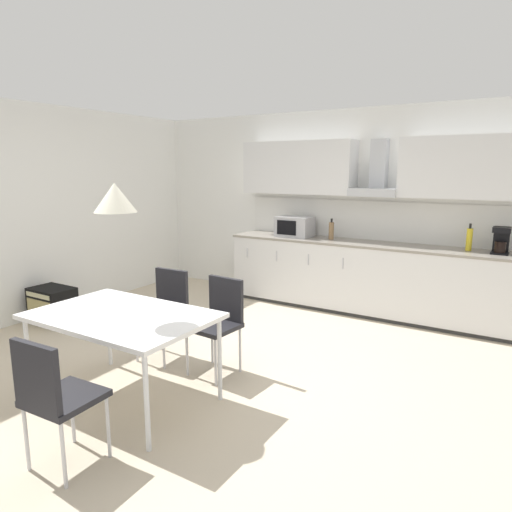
{
  "coord_description": "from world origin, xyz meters",
  "views": [
    {
      "loc": [
        2.46,
        -3.2,
        1.85
      ],
      "look_at": [
        0.14,
        0.58,
        1.0
      ],
      "focal_mm": 32.0,
      "sensor_mm": 36.0,
      "label": 1
    }
  ],
  "objects_px": {
    "bottle_brown": "(331,230)",
    "pendant_lamp": "(115,198)",
    "chair_far_left": "(166,305)",
    "guitar_amp": "(53,305)",
    "chair_far_right": "(219,316)",
    "dining_table": "(122,319)",
    "microwave": "(295,227)",
    "coffee_maker": "(501,240)",
    "bottle_yellow": "(469,239)",
    "chair_near_right": "(53,391)"
  },
  "relations": [
    {
      "from": "bottle_brown",
      "to": "chair_far_right",
      "type": "xyz_separation_m",
      "value": [
        -0.06,
        -2.46,
        -0.51
      ]
    },
    {
      "from": "guitar_amp",
      "to": "bottle_yellow",
      "type": "bearing_deg",
      "value": 30.01
    },
    {
      "from": "bottle_brown",
      "to": "pendant_lamp",
      "type": "distance_m",
      "value": 3.38
    },
    {
      "from": "bottle_yellow",
      "to": "guitar_amp",
      "type": "bearing_deg",
      "value": -149.99
    },
    {
      "from": "microwave",
      "to": "chair_near_right",
      "type": "bearing_deg",
      "value": -83.57
    },
    {
      "from": "coffee_maker",
      "to": "chair_near_right",
      "type": "height_order",
      "value": "coffee_maker"
    },
    {
      "from": "pendant_lamp",
      "to": "guitar_amp",
      "type": "bearing_deg",
      "value": 158.42
    },
    {
      "from": "chair_near_right",
      "to": "chair_far_left",
      "type": "relative_size",
      "value": 1.0
    },
    {
      "from": "bottle_yellow",
      "to": "chair_near_right",
      "type": "distance_m",
      "value": 4.56
    },
    {
      "from": "bottle_yellow",
      "to": "chair_far_left",
      "type": "distance_m",
      "value": 3.49
    },
    {
      "from": "microwave",
      "to": "coffee_maker",
      "type": "bearing_deg",
      "value": 0.59
    },
    {
      "from": "chair_far_right",
      "to": "pendant_lamp",
      "type": "distance_m",
      "value": 1.43
    },
    {
      "from": "chair_far_left",
      "to": "chair_far_right",
      "type": "bearing_deg",
      "value": -0.02
    },
    {
      "from": "coffee_maker",
      "to": "bottle_yellow",
      "type": "bearing_deg",
      "value": 175.04
    },
    {
      "from": "coffee_maker",
      "to": "chair_far_right",
      "type": "relative_size",
      "value": 0.34
    },
    {
      "from": "bottle_brown",
      "to": "chair_far_right",
      "type": "bearing_deg",
      "value": -91.49
    },
    {
      "from": "chair_far_left",
      "to": "pendant_lamp",
      "type": "distance_m",
      "value": 1.43
    },
    {
      "from": "microwave",
      "to": "pendant_lamp",
      "type": "bearing_deg",
      "value": -87.53
    },
    {
      "from": "bottle_yellow",
      "to": "chair_far_left",
      "type": "xyz_separation_m",
      "value": [
        -2.4,
        -2.48,
        -0.52
      ]
    },
    {
      "from": "bottle_brown",
      "to": "pendant_lamp",
      "type": "relative_size",
      "value": 0.87
    },
    {
      "from": "chair_near_right",
      "to": "pendant_lamp",
      "type": "distance_m",
      "value": 1.43
    },
    {
      "from": "bottle_brown",
      "to": "chair_near_right",
      "type": "relative_size",
      "value": 0.32
    },
    {
      "from": "chair_far_right",
      "to": "guitar_amp",
      "type": "relative_size",
      "value": 1.67
    },
    {
      "from": "bottle_yellow",
      "to": "guitar_amp",
      "type": "height_order",
      "value": "bottle_yellow"
    },
    {
      "from": "dining_table",
      "to": "chair_far_right",
      "type": "bearing_deg",
      "value": 68.94
    },
    {
      "from": "bottle_yellow",
      "to": "chair_far_right",
      "type": "height_order",
      "value": "bottle_yellow"
    },
    {
      "from": "bottle_yellow",
      "to": "pendant_lamp",
      "type": "height_order",
      "value": "pendant_lamp"
    },
    {
      "from": "guitar_amp",
      "to": "pendant_lamp",
      "type": "xyz_separation_m",
      "value": [
        2.19,
        -0.87,
        1.42
      ]
    },
    {
      "from": "bottle_brown",
      "to": "dining_table",
      "type": "xyz_separation_m",
      "value": [
        -0.39,
        -3.31,
        -0.35
      ]
    },
    {
      "from": "bottle_brown",
      "to": "bottle_yellow",
      "type": "height_order",
      "value": "bottle_yellow"
    },
    {
      "from": "bottle_yellow",
      "to": "chair_far_left",
      "type": "height_order",
      "value": "bottle_yellow"
    },
    {
      "from": "microwave",
      "to": "chair_far_right",
      "type": "distance_m",
      "value": 2.53
    },
    {
      "from": "coffee_maker",
      "to": "bottle_yellow",
      "type": "relative_size",
      "value": 0.96
    },
    {
      "from": "microwave",
      "to": "bottle_yellow",
      "type": "height_order",
      "value": "bottle_yellow"
    },
    {
      "from": "microwave",
      "to": "chair_near_right",
      "type": "xyz_separation_m",
      "value": [
        0.46,
        -4.12,
        -0.53
      ]
    },
    {
      "from": "coffee_maker",
      "to": "dining_table",
      "type": "xyz_separation_m",
      "value": [
        -2.4,
        -3.3,
        -0.38
      ]
    },
    {
      "from": "microwave",
      "to": "chair_far_right",
      "type": "height_order",
      "value": "microwave"
    },
    {
      "from": "pendant_lamp",
      "to": "microwave",
      "type": "bearing_deg",
      "value": 92.47
    },
    {
      "from": "microwave",
      "to": "dining_table",
      "type": "height_order",
      "value": "microwave"
    },
    {
      "from": "microwave",
      "to": "coffee_maker",
      "type": "relative_size",
      "value": 1.6
    },
    {
      "from": "bottle_yellow",
      "to": "dining_table",
      "type": "relative_size",
      "value": 0.22
    },
    {
      "from": "coffee_maker",
      "to": "chair_near_right",
      "type": "relative_size",
      "value": 0.34
    },
    {
      "from": "bottle_brown",
      "to": "chair_far_left",
      "type": "height_order",
      "value": "bottle_brown"
    },
    {
      "from": "chair_near_right",
      "to": "pendant_lamp",
      "type": "relative_size",
      "value": 2.72
    },
    {
      "from": "bottle_yellow",
      "to": "guitar_amp",
      "type": "xyz_separation_m",
      "value": [
        -4.26,
        -2.46,
        -0.83
      ]
    },
    {
      "from": "coffee_maker",
      "to": "bottle_brown",
      "type": "relative_size",
      "value": 1.08
    },
    {
      "from": "chair_far_left",
      "to": "guitar_amp",
      "type": "height_order",
      "value": "chair_far_left"
    },
    {
      "from": "chair_near_right",
      "to": "microwave",
      "type": "bearing_deg",
      "value": 96.43
    },
    {
      "from": "pendant_lamp",
      "to": "coffee_maker",
      "type": "bearing_deg",
      "value": 54.02
    },
    {
      "from": "coffee_maker",
      "to": "pendant_lamp",
      "type": "bearing_deg",
      "value": -125.98
    }
  ]
}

